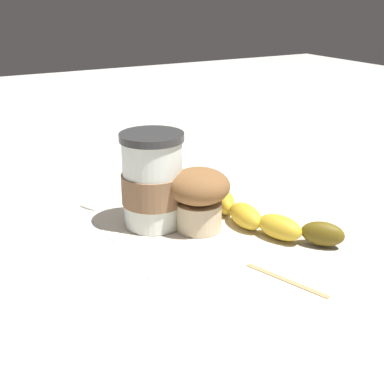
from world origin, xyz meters
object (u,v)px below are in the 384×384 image
(muffin, at_px, (198,196))
(sugar_packet, at_px, (99,202))
(banana, at_px, (266,220))
(coffee_cup, at_px, (153,182))

(muffin, height_order, sugar_packet, muffin)
(muffin, height_order, banana, muffin)
(coffee_cup, relative_size, muffin, 1.52)
(muffin, relative_size, sugar_packet, 1.74)
(coffee_cup, distance_m, muffin, 0.07)
(coffee_cup, relative_size, banana, 0.62)
(muffin, bearing_deg, coffee_cup, 135.22)
(muffin, distance_m, sugar_packet, 0.18)
(banana, distance_m, sugar_packet, 0.26)
(muffin, xyz_separation_m, banana, (0.08, -0.05, -0.03))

